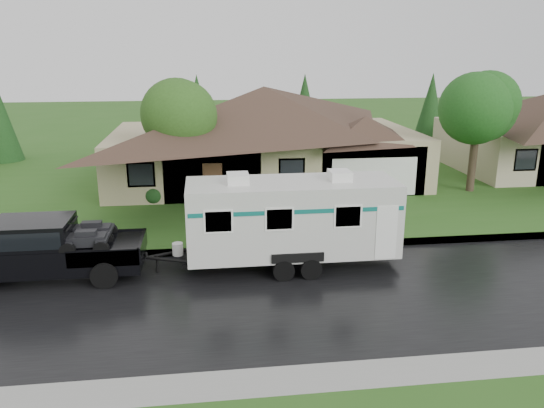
% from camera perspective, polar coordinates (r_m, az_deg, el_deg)
% --- Properties ---
extents(ground, '(140.00, 140.00, 0.00)m').
position_cam_1_polar(ground, '(19.48, -2.05, -7.43)').
color(ground, '#2B581B').
rests_on(ground, ground).
extents(road, '(140.00, 8.00, 0.01)m').
position_cam_1_polar(road, '(17.68, -1.44, -10.00)').
color(road, black).
rests_on(road, ground).
extents(curb, '(140.00, 0.50, 0.15)m').
position_cam_1_polar(curb, '(21.53, -2.61, -4.86)').
color(curb, gray).
rests_on(curb, ground).
extents(lawn, '(140.00, 26.00, 0.15)m').
position_cam_1_polar(lawn, '(33.71, -4.43, 2.91)').
color(lawn, '#2B581B').
rests_on(lawn, ground).
extents(house_main, '(19.44, 10.80, 6.90)m').
position_cam_1_polar(house_main, '(32.13, -0.33, 8.68)').
color(house_main, tan).
rests_on(house_main, lawn).
extents(tree_left_green, '(3.82, 3.82, 6.32)m').
position_cam_1_polar(tree_left_green, '(27.33, -10.42, 9.07)').
color(tree_left_green, '#382B1E').
rests_on(tree_left_green, lawn).
extents(tree_right_green, '(3.96, 3.96, 6.56)m').
position_cam_1_polar(tree_right_green, '(31.29, 21.30, 9.44)').
color(tree_right_green, '#382B1E').
rests_on(tree_right_green, lawn).
extents(shrub_row, '(13.60, 1.00, 1.00)m').
position_cam_1_polar(shrub_row, '(28.24, 0.22, 1.53)').
color(shrub_row, '#143814').
rests_on(shrub_row, lawn).
extents(pickup_truck, '(6.54, 2.48, 2.18)m').
position_cam_1_polar(pickup_truck, '(20.28, -23.35, -4.30)').
color(pickup_truck, black).
rests_on(pickup_truck, ground).
extents(travel_trailer, '(8.06, 2.83, 3.62)m').
position_cam_1_polar(travel_trailer, '(19.46, 2.16, -1.43)').
color(travel_trailer, beige).
rests_on(travel_trailer, ground).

